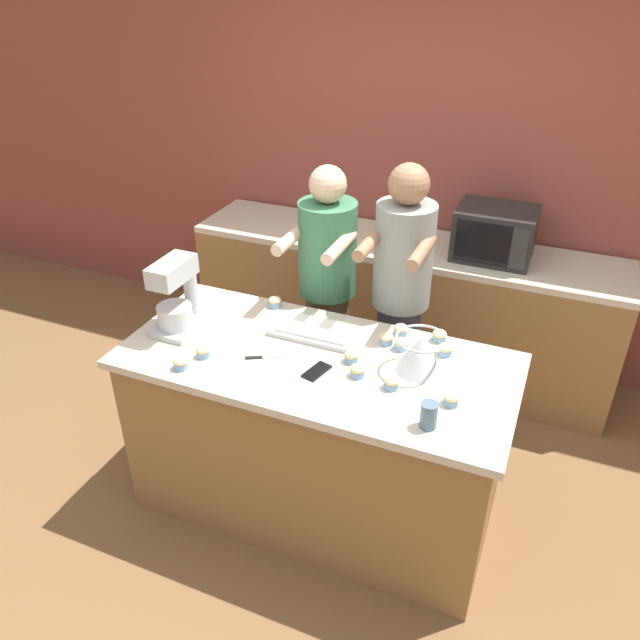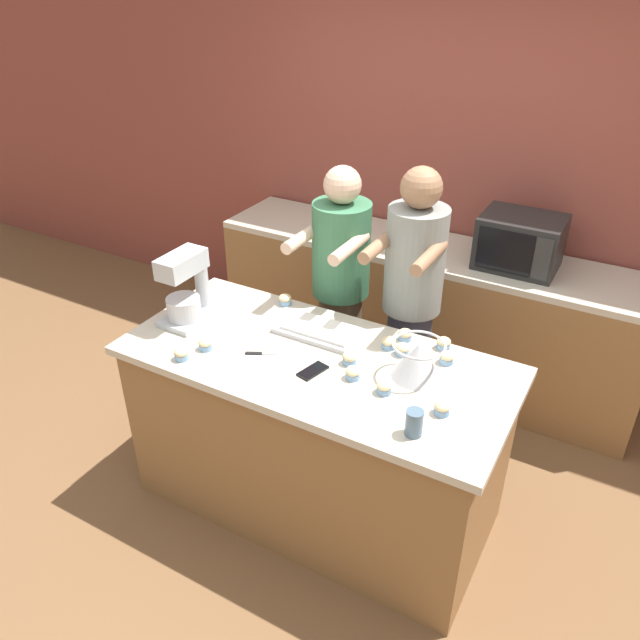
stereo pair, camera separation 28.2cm
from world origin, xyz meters
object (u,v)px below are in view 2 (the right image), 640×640
(cupcake_6, at_px, (402,349))
(person_left, at_px, (340,301))
(baking_tray, at_px, (320,330))
(cupcake_0, at_px, (353,373))
(cupcake_5, at_px, (181,354))
(stand_mixer, at_px, (187,291))
(cell_phone, at_px, (313,371))
(cupcake_1, at_px, (384,387))
(cupcake_9, at_px, (285,300))
(microwave_oven, at_px, (520,242))
(drinking_glass, at_px, (414,423))
(cupcake_7, at_px, (205,344))
(cupcake_4, at_px, (405,335))
(mixing_bowl, at_px, (418,359))
(cupcake_11, at_px, (442,408))
(cupcake_10, at_px, (389,343))
(cupcake_2, at_px, (444,343))
(cupcake_8, at_px, (447,358))
(person_right, at_px, (410,314))
(cupcake_3, at_px, (349,358))
(knife, at_px, (266,354))

(cupcake_6, bearing_deg, person_left, 142.40)
(baking_tray, height_order, cupcake_0, cupcake_0)
(cupcake_0, bearing_deg, cupcake_5, -161.36)
(stand_mixer, bearing_deg, cell_phone, -6.52)
(cupcake_1, height_order, cupcake_9, same)
(person_left, height_order, microwave_oven, person_left)
(drinking_glass, relative_size, cupcake_7, 1.67)
(cupcake_1, relative_size, cupcake_4, 1.00)
(mixing_bowl, xyz_separation_m, cupcake_11, (0.19, -0.19, -0.06))
(cupcake_4, xyz_separation_m, cupcake_10, (-0.04, -0.10, 0.00))
(baking_tray, height_order, cupcake_9, cupcake_9)
(cupcake_1, xyz_separation_m, cupcake_4, (-0.09, 0.43, 0.00))
(cell_phone, bearing_deg, drinking_glass, -16.99)
(drinking_glass, xyz_separation_m, cupcake_4, (-0.29, 0.62, -0.03))
(cupcake_10, bearing_deg, cupcake_2, 28.80)
(cell_phone, height_order, cupcake_7, cupcake_7)
(cupcake_0, bearing_deg, cupcake_1, -9.24)
(cupcake_9, bearing_deg, cupcake_8, -6.13)
(cupcake_0, distance_m, cupcake_11, 0.43)
(mixing_bowl, bearing_deg, baking_tray, 169.60)
(person_right, xyz_separation_m, cupcake_9, (-0.60, -0.29, 0.06))
(cupcake_3, height_order, cupcake_6, same)
(microwave_oven, relative_size, cell_phone, 2.97)
(baking_tray, height_order, cupcake_6, cupcake_6)
(cupcake_10, bearing_deg, stand_mixer, -165.56)
(stand_mixer, xyz_separation_m, baking_tray, (0.65, 0.21, -0.14))
(cupcake_3, distance_m, cupcake_6, 0.26)
(baking_tray, bearing_deg, cupcake_8, 5.71)
(stand_mixer, distance_m, cupcake_4, 1.10)
(knife, xyz_separation_m, cupcake_0, (0.44, 0.03, 0.03))
(person_right, height_order, cupcake_2, person_right)
(cupcake_11, bearing_deg, cell_phone, -179.57)
(cupcake_4, height_order, cupcake_9, same)
(microwave_oven, relative_size, cupcake_4, 6.90)
(person_right, height_order, cupcake_5, person_right)
(cupcake_3, bearing_deg, drinking_glass, -35.00)
(person_right, xyz_separation_m, cupcake_0, (0.02, -0.71, 0.06))
(knife, xyz_separation_m, cupcake_2, (0.71, 0.46, 0.03))
(microwave_oven, relative_size, cupcake_11, 6.90)
(cupcake_7, relative_size, cupcake_9, 1.00)
(baking_tray, distance_m, cell_phone, 0.33)
(drinking_glass, distance_m, cupcake_3, 0.53)
(baking_tray, distance_m, cupcake_10, 0.35)
(cupcake_8, relative_size, cupcake_11, 1.00)
(cupcake_9, bearing_deg, drinking_glass, -32.50)
(cell_phone, xyz_separation_m, cupcake_1, (0.34, 0.02, 0.02))
(cupcake_10, bearing_deg, cupcake_6, -13.68)
(microwave_oven, xyz_separation_m, cupcake_5, (-1.09, -1.76, -0.12))
(stand_mixer, height_order, microwave_oven, stand_mixer)
(cupcake_11, bearing_deg, person_right, 120.57)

